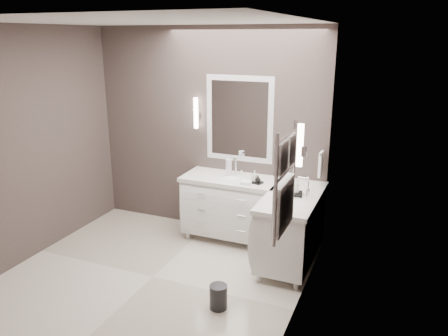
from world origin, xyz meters
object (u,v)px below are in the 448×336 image
at_px(vanity_back, 231,204).
at_px(towel_ladder, 284,188).
at_px(vanity_right, 291,225).
at_px(waste_bin, 218,297).

distance_m(vanity_back, towel_ladder, 2.16).
bearing_deg(vanity_right, towel_ladder, -80.16).
xyz_separation_m(vanity_right, towel_ladder, (0.23, -1.30, 0.91)).
bearing_deg(towel_ladder, vanity_back, 124.10).
bearing_deg(vanity_right, vanity_back, 159.62).
relative_size(vanity_back, waste_bin, 5.04).
bearing_deg(vanity_back, vanity_right, -20.38).
distance_m(vanity_right, waste_bin, 1.28).
distance_m(vanity_back, vanity_right, 0.93).
bearing_deg(waste_bin, vanity_right, 69.68).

